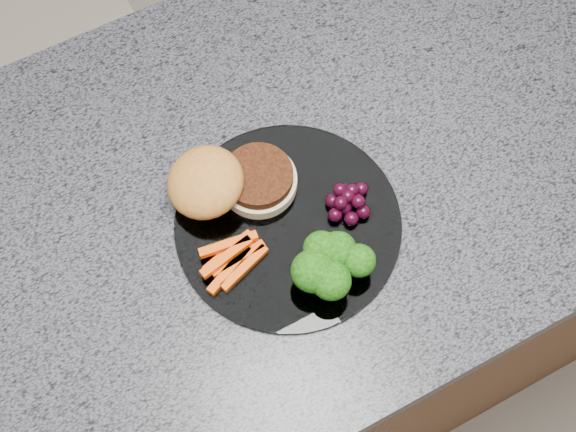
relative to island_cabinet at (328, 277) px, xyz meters
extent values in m
plane|color=#ADA391|center=(0.00, 0.00, -0.43)|extent=(4.00, 4.00, 0.00)
cube|color=brown|center=(0.00, 0.00, 0.00)|extent=(1.20, 0.60, 0.86)
cube|color=#50515B|center=(0.00, 0.00, 0.45)|extent=(1.20, 0.60, 0.04)
cylinder|color=white|center=(-0.11, -0.06, 0.47)|extent=(0.26, 0.26, 0.01)
cylinder|color=beige|center=(-0.12, 0.00, 0.48)|extent=(0.10, 0.10, 0.02)
cylinder|color=#48200D|center=(-0.12, 0.00, 0.50)|extent=(0.09, 0.09, 0.01)
ellipsoid|color=#CA7232|center=(-0.18, 0.01, 0.50)|extent=(0.10, 0.10, 0.05)
cube|color=#EF4D03|center=(-0.19, -0.06, 0.48)|extent=(0.07, 0.03, 0.01)
cube|color=#EF4D03|center=(-0.18, -0.08, 0.48)|extent=(0.07, 0.02, 0.01)
cube|color=#EF4D03|center=(-0.20, -0.08, 0.48)|extent=(0.07, 0.04, 0.01)
cube|color=#EF4D03|center=(-0.19, -0.06, 0.49)|extent=(0.07, 0.02, 0.01)
cube|color=#EF4D03|center=(-0.19, -0.07, 0.49)|extent=(0.07, 0.02, 0.01)
cube|color=#EF4D03|center=(-0.18, -0.09, 0.48)|extent=(0.07, 0.03, 0.01)
cylinder|color=olive|center=(-0.12, -0.14, 0.49)|extent=(0.02, 0.02, 0.02)
ellipsoid|color=#133B08|center=(-0.12, -0.14, 0.51)|extent=(0.05, 0.05, 0.04)
cylinder|color=olive|center=(-0.09, -0.13, 0.49)|extent=(0.01, 0.01, 0.02)
ellipsoid|color=#133B08|center=(-0.09, -0.13, 0.51)|extent=(0.04, 0.04, 0.04)
cylinder|color=olive|center=(-0.11, -0.16, 0.49)|extent=(0.02, 0.02, 0.02)
ellipsoid|color=#133B08|center=(-0.11, -0.16, 0.51)|extent=(0.04, 0.04, 0.04)
cylinder|color=olive|center=(-0.07, -0.15, 0.49)|extent=(0.01, 0.01, 0.02)
ellipsoid|color=#133B08|center=(-0.07, -0.15, 0.51)|extent=(0.04, 0.04, 0.03)
cylinder|color=olive|center=(-0.10, -0.12, 0.49)|extent=(0.01, 0.01, 0.02)
ellipsoid|color=#133B08|center=(-0.10, -0.12, 0.51)|extent=(0.04, 0.04, 0.04)
sphere|color=black|center=(-0.05, -0.08, 0.48)|extent=(0.02, 0.02, 0.02)
sphere|color=black|center=(-0.03, -0.08, 0.48)|extent=(0.02, 0.02, 0.02)
sphere|color=black|center=(-0.04, -0.06, 0.48)|extent=(0.02, 0.02, 0.02)
sphere|color=black|center=(-0.06, -0.06, 0.48)|extent=(0.02, 0.02, 0.02)
sphere|color=black|center=(-0.06, -0.08, 0.48)|extent=(0.02, 0.02, 0.02)
sphere|color=black|center=(-0.05, -0.09, 0.48)|extent=(0.02, 0.02, 0.02)
sphere|color=black|center=(-0.03, -0.09, 0.48)|extent=(0.02, 0.02, 0.02)
sphere|color=black|center=(-0.02, -0.07, 0.48)|extent=(0.02, 0.02, 0.02)
sphere|color=black|center=(-0.04, -0.07, 0.50)|extent=(0.02, 0.02, 0.02)
sphere|color=black|center=(-0.05, -0.08, 0.50)|extent=(0.02, 0.02, 0.02)
sphere|color=black|center=(-0.03, -0.08, 0.50)|extent=(0.02, 0.02, 0.02)
sphere|color=black|center=(-0.04, -0.06, 0.50)|extent=(0.02, 0.02, 0.02)
sphere|color=black|center=(-0.03, -0.07, 0.50)|extent=(0.02, 0.02, 0.02)
camera|label=1|loc=(-0.28, -0.39, 1.31)|focal=50.00mm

